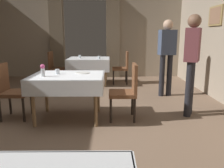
{
  "coord_description": "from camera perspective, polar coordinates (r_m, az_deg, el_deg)",
  "views": [
    {
      "loc": [
        0.83,
        -3.5,
        1.38
      ],
      "look_at": [
        0.86,
        0.49,
        0.52
      ],
      "focal_mm": 36.28,
      "sensor_mm": 36.0,
      "label": 1
    }
  ],
  "objects": [
    {
      "name": "chair_far_left",
      "position": [
        6.7,
        -14.15,
        4.38
      ],
      "size": [
        0.45,
        0.44,
        0.93
      ],
      "color": "black",
      "rests_on": "ground"
    },
    {
      "name": "person_diner_standing_aside",
      "position": [
        5.27,
        13.65,
        7.96
      ],
      "size": [
        0.39,
        0.28,
        1.72
      ],
      "color": "black",
      "rests_on": "ground"
    },
    {
      "name": "wall_back",
      "position": [
        7.73,
        -6.77,
        13.12
      ],
      "size": [
        6.4,
        0.27,
        3.0
      ],
      "color": "gray",
      "rests_on": "ground"
    },
    {
      "name": "dining_table_far",
      "position": [
        6.49,
        -5.85,
        5.54
      ],
      "size": [
        1.18,
        0.98,
        0.75
      ],
      "color": "olive",
      "rests_on": "ground"
    },
    {
      "name": "glass_far_b",
      "position": [
        6.18,
        -3.26,
        6.7
      ],
      "size": [
        0.07,
        0.07,
        0.09
      ],
      "primitive_type": "cylinder",
      "color": "silver",
      "rests_on": "dining_table_far"
    },
    {
      "name": "glass_mid_c",
      "position": [
        3.86,
        -13.63,
        3.06
      ],
      "size": [
        0.07,
        0.07,
        0.08
      ],
      "primitive_type": "cylinder",
      "color": "silver",
      "rests_on": "dining_table_mid"
    },
    {
      "name": "chair_far_right",
      "position": [
        6.56,
        2.76,
        4.58
      ],
      "size": [
        0.44,
        0.44,
        0.93
      ],
      "color": "black",
      "rests_on": "ground"
    },
    {
      "name": "dining_table_mid",
      "position": [
        3.78,
        -11.04,
        0.87
      ],
      "size": [
        1.18,
        0.95,
        0.75
      ],
      "color": "olive",
      "rests_on": "ground"
    },
    {
      "name": "glass_far_a",
      "position": [
        6.49,
        -8.09,
        6.88
      ],
      "size": [
        0.07,
        0.07,
        0.09
      ],
      "primitive_type": "cylinder",
      "color": "silver",
      "rests_on": "dining_table_far"
    },
    {
      "name": "chair_mid_left",
      "position": [
        4.12,
        -24.34,
        -1.03
      ],
      "size": [
        0.44,
        0.44,
        0.93
      ],
      "color": "black",
      "rests_on": "ground"
    },
    {
      "name": "person_waiter_by_doorway",
      "position": [
        4.07,
        19.48,
        6.45
      ],
      "size": [
        0.36,
        0.42,
        1.72
      ],
      "color": "black",
      "rests_on": "ground"
    },
    {
      "name": "flower_vase_mid",
      "position": [
        3.67,
        -17.04,
        3.4
      ],
      "size": [
        0.07,
        0.07,
        0.19
      ],
      "color": "silver",
      "rests_on": "dining_table_mid"
    },
    {
      "name": "chair_mid_right",
      "position": [
        3.74,
        3.87,
        -1.25
      ],
      "size": [
        0.44,
        0.44,
        0.93
      ],
      "color": "black",
      "rests_on": "ground"
    },
    {
      "name": "plate_mid_b",
      "position": [
        3.88,
        -7.37,
        2.82
      ],
      "size": [
        0.24,
        0.24,
        0.01
      ],
      "primitive_type": "cylinder",
      "color": "white",
      "rests_on": "dining_table_mid"
    },
    {
      "name": "ground",
      "position": [
        3.86,
        -13.01,
        -9.12
      ],
      "size": [
        10.08,
        10.08,
        0.0
      ],
      "primitive_type": "plane",
      "color": "#7A604C"
    }
  ]
}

